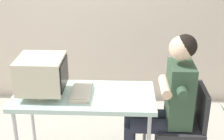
# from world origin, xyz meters

# --- Properties ---
(desk) EXTENTS (1.32, 0.62, 0.74)m
(desk) POSITION_xyz_m (0.00, 0.00, 0.68)
(desk) COLOR #B7B7BC
(desk) RESTS_ON ground_plane
(crt_monitor) EXTENTS (0.42, 0.40, 0.37)m
(crt_monitor) POSITION_xyz_m (-0.38, -0.02, 0.95)
(crt_monitor) COLOR beige
(crt_monitor) RESTS_ON desk
(keyboard) EXTENTS (0.19, 0.43, 0.03)m
(keyboard) POSITION_xyz_m (-0.03, 0.03, 0.76)
(keyboard) COLOR beige
(keyboard) RESTS_ON desk
(office_chair) EXTENTS (0.43, 0.43, 0.83)m
(office_chair) POSITION_xyz_m (0.96, -0.01, 0.47)
(office_chair) COLOR #4C4C51
(office_chair) RESTS_ON ground_plane
(person_seated) EXTENTS (0.74, 0.55, 1.33)m
(person_seated) POSITION_xyz_m (0.77, -0.01, 0.73)
(person_seated) COLOR #334C38
(person_seated) RESTS_ON ground_plane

